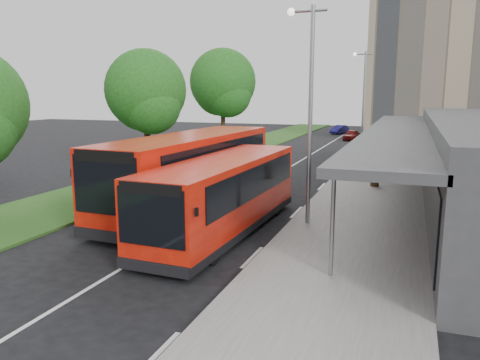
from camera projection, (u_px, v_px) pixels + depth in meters
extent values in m
plane|color=black|center=(186.00, 230.00, 17.61)|extent=(120.00, 120.00, 0.00)
cube|color=slate|center=(383.00, 163.00, 34.05)|extent=(5.00, 80.00, 0.15)
cube|color=#1F4B18|center=(219.00, 155.00, 38.43)|extent=(5.00, 80.00, 0.10)
cube|color=silver|center=(286.00, 169.00, 31.47)|extent=(0.12, 70.00, 0.01)
cube|color=silver|center=(154.00, 357.00, 9.11)|extent=(0.12, 2.00, 0.01)
cube|color=silver|center=(252.00, 257.00, 14.65)|extent=(0.12, 2.00, 0.01)
cube|color=silver|center=(296.00, 212.00, 20.19)|extent=(0.12, 2.00, 0.01)
cube|color=silver|center=(322.00, 186.00, 25.74)|extent=(0.12, 2.00, 0.01)
cube|color=silver|center=(338.00, 170.00, 31.28)|extent=(0.12, 2.00, 0.01)
cube|color=silver|center=(349.00, 158.00, 36.82)|extent=(0.12, 2.00, 0.01)
cube|color=silver|center=(357.00, 150.00, 42.36)|extent=(0.12, 2.00, 0.01)
cube|color=silver|center=(364.00, 143.00, 47.90)|extent=(0.12, 2.00, 0.01)
cube|color=silver|center=(369.00, 138.00, 53.45)|extent=(0.12, 2.00, 0.01)
cube|color=silver|center=(373.00, 134.00, 58.99)|extent=(0.12, 2.00, 0.01)
cube|color=tan|center=(478.00, 56.00, 50.04)|extent=(22.00, 12.00, 18.00)
cube|color=black|center=(425.00, 168.00, 21.85)|extent=(0.06, 24.00, 2.20)
cube|color=#323335|center=(399.00, 131.00, 21.97)|extent=(2.80, 26.00, 0.25)
cylinder|color=gray|center=(332.00, 222.00, 12.55)|extent=(0.12, 0.12, 3.30)
cylinder|color=gray|center=(382.00, 142.00, 32.87)|extent=(0.12, 0.12, 3.30)
cylinder|color=black|center=(148.00, 148.00, 27.94)|extent=(0.36, 0.36, 3.73)
sphere|color=#1A4E14|center=(146.00, 90.00, 27.32)|extent=(4.74, 4.74, 4.74)
sphere|color=#1A4E14|center=(152.00, 105.00, 26.90)|extent=(3.39, 3.39, 3.39)
sphere|color=#1A4E14|center=(143.00, 100.00, 28.06)|extent=(3.73, 3.73, 3.73)
cylinder|color=black|center=(223.00, 129.00, 38.98)|extent=(0.36, 0.36, 4.25)
sphere|color=#1A4E14|center=(223.00, 82.00, 38.27)|extent=(5.41, 5.41, 5.41)
sphere|color=#1A4E14|center=(228.00, 94.00, 37.87)|extent=(3.86, 3.86, 3.86)
sphere|color=#1A4E14|center=(220.00, 90.00, 39.02)|extent=(4.25, 4.25, 4.25)
cylinder|color=gray|center=(310.00, 118.00, 17.29)|extent=(0.16, 0.16, 8.00)
cylinder|color=gray|center=(308.00, 11.00, 16.66)|extent=(1.40, 0.10, 0.10)
sphere|color=silver|center=(291.00, 12.00, 16.86)|extent=(0.28, 0.28, 0.28)
cylinder|color=gray|center=(363.00, 105.00, 35.76)|extent=(0.16, 0.16, 8.00)
cylinder|color=gray|center=(363.00, 54.00, 35.13)|extent=(1.40, 0.10, 0.10)
sphere|color=silver|center=(355.00, 54.00, 35.33)|extent=(0.28, 0.28, 0.28)
cube|color=red|center=(224.00, 192.00, 16.96)|extent=(2.65, 9.70, 2.43)
cube|color=black|center=(224.00, 224.00, 17.18)|extent=(2.67, 9.72, 0.27)
cube|color=black|center=(151.00, 218.00, 12.52)|extent=(2.06, 0.13, 1.60)
cube|color=black|center=(267.00, 163.00, 21.29)|extent=(2.02, 0.13, 1.19)
cube|color=black|center=(199.00, 177.00, 17.57)|extent=(0.36, 8.24, 1.10)
cube|color=black|center=(257.00, 181.00, 16.70)|extent=(0.36, 8.24, 1.10)
cube|color=black|center=(152.00, 268.00, 12.77)|extent=(2.29, 0.17, 0.32)
cube|color=black|center=(149.00, 189.00, 12.37)|extent=(1.92, 0.11, 0.32)
cube|color=black|center=(115.00, 203.00, 13.14)|extent=(0.08, 0.08, 0.23)
cube|color=black|center=(197.00, 212.00, 12.19)|extent=(0.08, 0.08, 0.23)
cylinder|color=black|center=(156.00, 244.00, 14.69)|extent=(0.31, 0.83, 0.82)
cylinder|color=black|center=(211.00, 251.00, 13.98)|extent=(0.31, 0.83, 0.82)
cylinder|color=black|center=(233.00, 202.00, 20.36)|extent=(0.31, 0.83, 0.82)
cylinder|color=black|center=(276.00, 206.00, 19.65)|extent=(0.31, 0.83, 0.82)
cube|color=red|center=(191.00, 168.00, 20.33)|extent=(3.26, 11.65, 2.91)
cube|color=black|center=(192.00, 200.00, 20.59)|extent=(3.28, 11.67, 0.33)
cube|color=black|center=(105.00, 186.00, 15.02)|extent=(2.47, 0.16, 1.92)
cube|color=black|center=(242.00, 144.00, 25.50)|extent=(2.42, 0.16, 1.43)
cube|color=black|center=(167.00, 154.00, 21.06)|extent=(0.49, 9.88, 1.32)
cube|color=black|center=(223.00, 157.00, 20.01)|extent=(0.49, 9.88, 1.32)
cube|color=black|center=(108.00, 236.00, 15.32)|extent=(2.75, 0.20, 0.38)
cube|color=black|center=(103.00, 157.00, 14.84)|extent=(2.31, 0.14, 0.38)
cube|color=black|center=(72.00, 173.00, 15.77)|extent=(0.08, 0.08, 0.27)
cube|color=black|center=(149.00, 179.00, 14.61)|extent=(0.08, 0.08, 0.27)
cylinder|color=black|center=(118.00, 216.00, 17.62)|extent=(0.37, 1.00, 0.99)
cylinder|color=black|center=(171.00, 223.00, 16.75)|extent=(0.37, 1.00, 0.99)
cylinder|color=black|center=(206.00, 182.00, 24.41)|extent=(0.37, 1.00, 0.99)
cylinder|color=black|center=(247.00, 185.00, 23.54)|extent=(0.37, 1.00, 0.99)
cylinder|color=#332215|center=(375.00, 179.00, 25.01)|extent=(0.57, 0.57, 0.81)
cylinder|color=yellow|center=(357.00, 159.00, 32.10)|extent=(0.16, 0.16, 0.97)
imported|color=#550C0C|center=(352.00, 135.00, 50.99)|extent=(1.70, 3.49, 1.15)
imported|color=navy|center=(340.00, 129.00, 59.03)|extent=(2.12, 3.48, 1.08)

